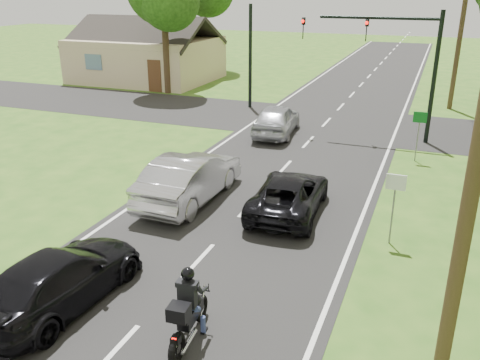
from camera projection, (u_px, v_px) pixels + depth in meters
name	position (u px, v px, depth m)	size (l,w,h in m)	color
ground	(198.00, 262.00, 13.74)	(140.00, 140.00, 0.00)	#2C5618
road	(297.00, 154.00, 22.42)	(8.00, 100.00, 0.01)	black
cross_road	(326.00, 122.00, 27.63)	(60.00, 7.00, 0.01)	black
motorcycle_rider	(188.00, 314.00, 10.42)	(0.60, 2.03, 1.75)	black
dark_suv	(289.00, 194.00, 16.51)	(2.07, 4.49, 1.25)	black
silver_sedan	(190.00, 178.00, 17.35)	(1.76, 5.04, 1.66)	#B7B7BC
silver_suv	(277.00, 119.00, 25.14)	(1.80, 4.48, 1.53)	#B0B2B9
dark_car_behind	(60.00, 278.00, 11.68)	(1.87, 4.61, 1.34)	black
traffic_signal	(394.00, 52.00, 23.27)	(6.38, 0.44, 6.00)	black
signal_pole_far	(250.00, 57.00, 30.07)	(0.20, 0.20, 6.00)	black
utility_pole_far	(462.00, 21.00, 28.90)	(1.60, 0.28, 10.00)	#503B24
sign_white	(395.00, 192.00, 14.14)	(0.55, 0.07, 2.12)	slate
sign_green	(419.00, 124.00, 21.02)	(0.55, 0.07, 2.12)	slate
house	(147.00, 57.00, 39.41)	(10.20, 8.00, 4.84)	tan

